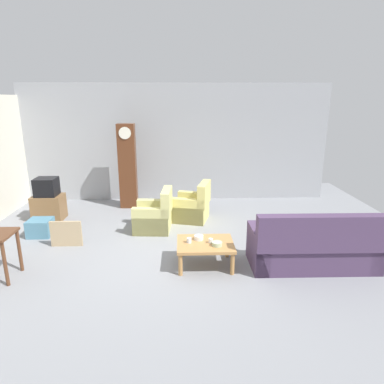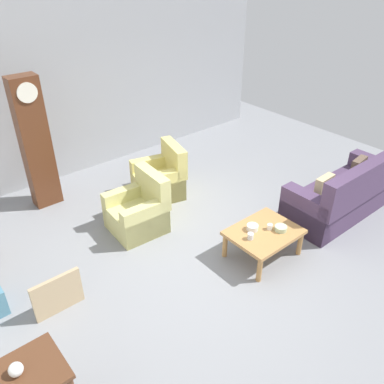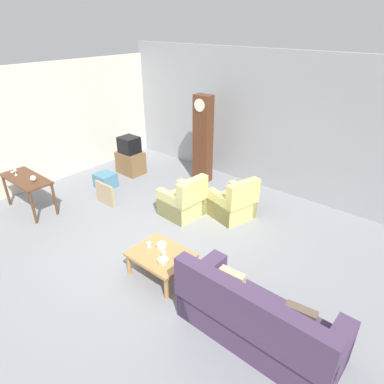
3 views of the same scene
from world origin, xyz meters
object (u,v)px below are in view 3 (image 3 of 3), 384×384
grandfather_clock (203,139)px  wine_glass_mid (15,170)px  bowl_white_stacked (162,246)px  bowl_shallow_green (163,261)px  armchair_olive_near (183,202)px  console_table_dark (27,183)px  couch_floral (257,321)px  tv_stand_cabinet (131,163)px  wine_glass_tall (11,167)px  tv_crt (129,145)px  storage_box_blue (106,180)px  glass_dome_cloche (33,178)px  cup_blue_rimmed (149,245)px  coffee_table_wood (161,257)px  cup_white_porcelain (164,254)px  framed_picture_leaning (105,194)px  armchair_olive_far (233,204)px

grandfather_clock → wine_glass_mid: size_ratio=11.07×
bowl_white_stacked → bowl_shallow_green: (0.29, -0.26, -0.00)m
bowl_white_stacked → grandfather_clock: bearing=117.9°
armchair_olive_near → console_table_dark: bearing=-143.9°
couch_floral → tv_stand_cabinet: couch_floral is taller
bowl_white_stacked → wine_glass_tall: 4.15m
tv_crt → bowl_white_stacked: tv_crt is taller
storage_box_blue → glass_dome_cloche: 1.82m
cup_blue_rimmed → wine_glass_tall: size_ratio=0.48×
tv_stand_cabinet → bowl_shallow_green: bearing=-34.2°
coffee_table_wood → grandfather_clock: size_ratio=0.44×
couch_floral → glass_dome_cloche: 5.25m
cup_white_porcelain → bowl_shallow_green: (0.10, -0.12, -0.01)m
framed_picture_leaning → couch_floral: bearing=-12.5°
framed_picture_leaning → bowl_white_stacked: (2.54, -0.74, 0.21)m
grandfather_clock → wine_glass_tall: bearing=-123.2°
glass_dome_cloche → cup_white_porcelain: size_ratio=1.54×
grandfather_clock → bowl_white_stacked: 3.66m
cup_blue_rimmed → grandfather_clock: bearing=114.6°
glass_dome_cloche → bowl_shallow_green: glass_dome_cloche is taller
armchair_olive_near → glass_dome_cloche: 3.14m
grandfather_clock → cup_blue_rimmed: 3.69m
wine_glass_mid → console_table_dark: bearing=14.9°
tv_stand_cabinet → wine_glass_tall: bearing=-103.2°
armchair_olive_far → grandfather_clock: grandfather_clock is taller
couch_floral → grandfather_clock: size_ratio=0.96×
tv_stand_cabinet → tv_crt: size_ratio=1.42×
armchair_olive_near → storage_box_blue: armchair_olive_near is taller
tv_crt → cup_white_porcelain: bearing=-33.6°
console_table_dark → wine_glass_mid: wine_glass_mid is taller
armchair_olive_near → armchair_olive_far: same height
framed_picture_leaning → coffee_table_wood: bearing=-18.2°
tv_crt → bowl_shallow_green: bearing=-34.2°
armchair_olive_near → glass_dome_cloche: armchair_olive_near is taller
bowl_shallow_green → grandfather_clock: bearing=119.8°
armchair_olive_far → glass_dome_cloche: size_ratio=7.82×
armchair_olive_near → bowl_white_stacked: armchair_olive_near is taller
armchair_olive_far → tv_crt: 3.45m
coffee_table_wood → grandfather_clock: 3.83m
framed_picture_leaning → cup_blue_rimmed: bearing=-20.1°
armchair_olive_near → framed_picture_leaning: bearing=-154.7°
coffee_table_wood → armchair_olive_far: bearing=93.4°
armchair_olive_near → armchair_olive_far: 1.05m
coffee_table_wood → cup_blue_rimmed: bearing=179.3°
tv_stand_cabinet → framed_picture_leaning: (0.90, -1.53, -0.04)m
tv_stand_cabinet → bowl_shallow_green: tv_stand_cabinet is taller
coffee_table_wood → cup_white_porcelain: 0.14m
cup_white_porcelain → console_table_dark: bearing=-175.5°
tv_stand_cabinet → framed_picture_leaning: tv_stand_cabinet is taller
framed_picture_leaning → bowl_shallow_green: 3.01m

